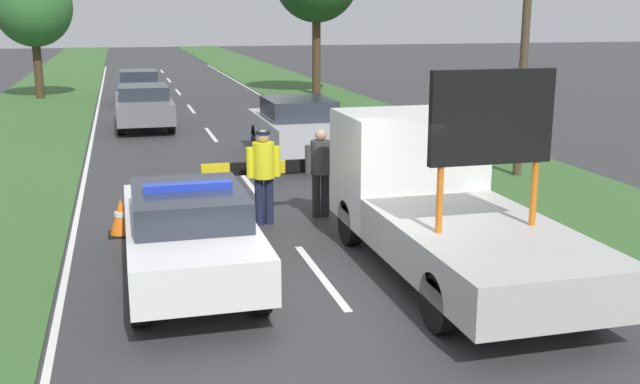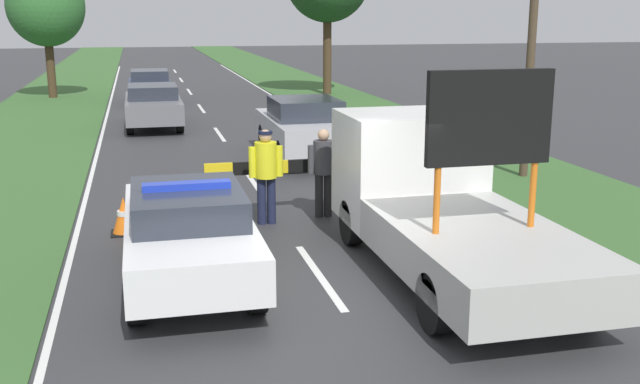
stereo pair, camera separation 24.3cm
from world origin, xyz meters
TOP-DOWN VIEW (x-y plane):
  - ground_plane at (0.00, 0.00)m, footprint 160.00×160.00m
  - lane_markings at (0.00, 16.13)m, footprint 7.58×62.89m
  - grass_verge_left at (-6.12, 20.00)m, footprint 4.56×120.00m
  - grass_verge_right at (6.12, 20.00)m, footprint 4.56×120.00m
  - police_car at (-1.92, 0.77)m, footprint 1.79×4.70m
  - work_truck at (1.92, 0.61)m, footprint 2.26×5.89m
  - road_barrier at (0.24, 4.13)m, footprint 3.24×0.08m
  - police_officer at (-0.29, 3.55)m, footprint 0.64×0.41m
  - pedestrian_civilian at (0.88, 3.79)m, footprint 0.62×0.39m
  - traffic_cone_near_police at (1.53, 3.45)m, footprint 0.46×0.46m
  - traffic_cone_centre_front at (-2.02, 3.63)m, footprint 0.45×0.45m
  - traffic_cone_near_truck at (-2.89, 3.50)m, footprint 0.49×0.49m
  - traffic_cone_behind_barrier at (1.97, 4.70)m, footprint 0.36×0.36m
  - queued_car_sedan_silver at (1.80, 9.69)m, footprint 1.94×4.55m
  - queued_car_suv_grey at (-2.03, 16.54)m, footprint 1.85×4.68m
  - queued_car_hatch_blue at (-1.99, 23.87)m, footprint 1.78×4.48m
  - roadside_tree_near_left at (-6.38, 26.93)m, footprint 3.47×3.47m
  - utility_pole at (6.46, 6.15)m, footprint 1.20×0.20m

SIDE VIEW (x-z plane):
  - ground_plane at x=0.00m, z-range 0.00..0.00m
  - lane_markings at x=0.00m, z-range 0.00..0.01m
  - grass_verge_left at x=-6.12m, z-range 0.00..0.03m
  - grass_verge_right at x=6.12m, z-range 0.00..0.03m
  - traffic_cone_behind_barrier at x=1.97m, z-range 0.00..0.49m
  - traffic_cone_centre_front at x=-2.02m, z-range 0.00..0.62m
  - traffic_cone_near_police at x=1.53m, z-range 0.00..0.64m
  - traffic_cone_near_truck at x=-2.89m, z-range 0.00..0.67m
  - queued_car_hatch_blue at x=-1.99m, z-range 0.03..1.49m
  - queued_car_suv_grey at x=-2.03m, z-range 0.04..1.51m
  - police_car at x=-1.92m, z-range 0.01..1.54m
  - queued_car_sedan_silver at x=1.80m, z-range 0.04..1.69m
  - road_barrier at x=0.24m, z-range 0.36..1.45m
  - pedestrian_civilian at x=0.88m, z-range 0.15..1.87m
  - work_truck at x=1.92m, z-range -0.53..2.64m
  - police_officer at x=-0.29m, z-range 0.17..1.96m
  - utility_pole at x=6.46m, z-range 0.11..6.86m
  - roadside_tree_near_left at x=-6.38m, z-range 1.15..7.15m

